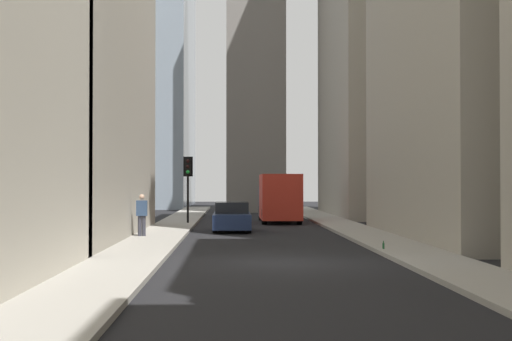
% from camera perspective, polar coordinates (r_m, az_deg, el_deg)
% --- Properties ---
extents(ground_plane, '(135.00, 135.00, 0.00)m').
position_cam_1_polar(ground_plane, '(21.25, 1.87, -7.33)').
color(ground_plane, black).
extents(sidewalk_right, '(90.00, 2.20, 0.14)m').
position_cam_1_polar(sidewalk_right, '(21.42, -10.32, -7.08)').
color(sidewalk_right, '#A8A399').
rests_on(sidewalk_right, ground_plane).
extents(sidewalk_left, '(90.00, 2.20, 0.14)m').
position_cam_1_polar(sidewalk_left, '(22.00, 13.74, -6.90)').
color(sidewalk_left, '#A8A399').
rests_on(sidewalk_left, ground_plane).
extents(building_left_far, '(15.21, 10.00, 30.54)m').
position_cam_1_polar(building_left_far, '(53.06, 11.50, 13.12)').
color(building_left_far, '#A8A091').
rests_on(building_left_far, ground_plane).
extents(delivery_truck, '(6.46, 2.25, 2.84)m').
position_cam_1_polar(delivery_truck, '(42.31, 1.86, -2.19)').
color(delivery_truck, red).
rests_on(delivery_truck, ground_plane).
extents(sedan_navy, '(4.30, 1.78, 1.42)m').
position_cam_1_polar(sedan_navy, '(34.53, -1.94, -3.78)').
color(sedan_navy, navy).
rests_on(sedan_navy, ground_plane).
extents(traffic_light_midblock, '(0.43, 0.52, 3.66)m').
position_cam_1_polar(traffic_light_midblock, '(39.54, -5.47, -0.29)').
color(traffic_light_midblock, black).
rests_on(traffic_light_midblock, sidewalk_right).
extents(pedestrian, '(0.26, 0.44, 1.73)m').
position_cam_1_polar(pedestrian, '(29.94, -9.13, -3.40)').
color(pedestrian, '#33333D').
rests_on(pedestrian, sidewalk_right).
extents(discarded_bottle, '(0.07, 0.07, 0.27)m').
position_cam_1_polar(discarded_bottle, '(24.26, 10.17, -5.94)').
color(discarded_bottle, '#236033').
rests_on(discarded_bottle, sidewalk_left).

